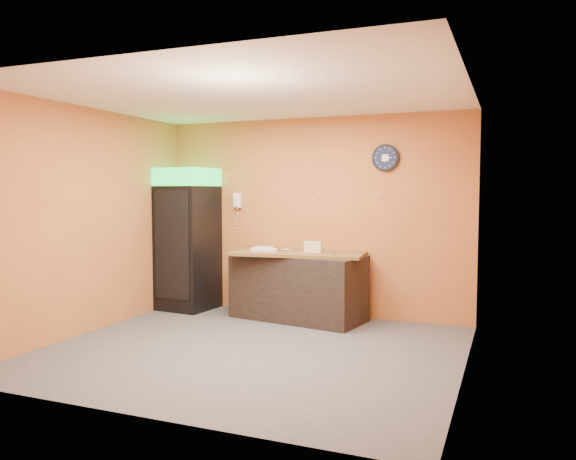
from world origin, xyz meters
The scene contains 15 objects.
floor centered at (0.00, 0.00, 0.00)m, with size 4.50×4.50×0.00m, color #47474C.
back_wall centered at (0.00, 2.00, 1.40)m, with size 4.50×0.02×2.80m, color #BE7135.
left_wall centered at (-2.25, 0.00, 1.40)m, with size 0.02×4.00×2.80m, color #BE7135.
right_wall centered at (2.25, 0.00, 1.40)m, with size 0.02×4.00×2.80m, color #BE7135.
ceiling centered at (0.00, 0.00, 2.80)m, with size 4.50×4.00×0.02m, color white.
beverage_cooler centered at (-1.85, 1.60, 1.03)m, with size 0.80×0.81×2.10m.
prep_counter centered at (-0.07, 1.60, 0.45)m, with size 1.79×0.80×0.90m, color black.
wall_clock centered at (1.05, 1.97, 2.21)m, with size 0.37×0.06×0.37m.
wall_phone centered at (-1.17, 1.95, 1.63)m, with size 0.12×0.10×0.21m.
butcher_paper centered at (-0.07, 1.60, 0.92)m, with size 1.81×0.85×0.04m, color brown.
sub_roll_stack centered at (0.16, 1.58, 1.01)m, with size 0.24×0.09×0.15m.
wrapped_sandwich_left centered at (-0.58, 1.51, 0.96)m, with size 0.28×0.11×0.04m, color silver.
wrapped_sandwich_mid centered at (-0.46, 1.45, 0.96)m, with size 0.29×0.11×0.04m, color silver.
wrapped_sandwich_right centered at (-0.63, 1.74, 0.96)m, with size 0.27×0.11×0.04m, color silver.
kitchen_tool centered at (-0.18, 1.68, 0.97)m, with size 0.07×0.07×0.07m, color silver.
Camera 1 is at (2.65, -5.54, 1.77)m, focal length 35.00 mm.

